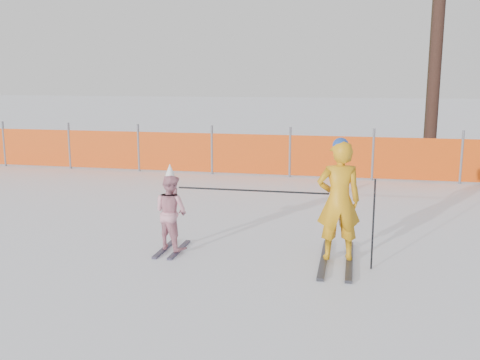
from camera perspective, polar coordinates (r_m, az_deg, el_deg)
ground at (r=7.45m, az=-0.82°, el=-8.29°), size 120.00×120.00×0.00m
adult at (r=7.20m, az=10.48°, el=-2.25°), size 0.65×1.57×1.68m
child at (r=7.66m, az=-7.38°, el=-3.32°), size 0.65×0.85×1.26m
ski_poles at (r=7.17m, az=5.80°, el=-2.40°), size 2.68×0.22×1.19m
safety_fence at (r=13.90m, az=-5.95°, el=3.01°), size 14.60×0.06×1.25m
tree_trunks at (r=16.74m, az=21.82°, el=13.56°), size 2.29×2.35×7.40m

